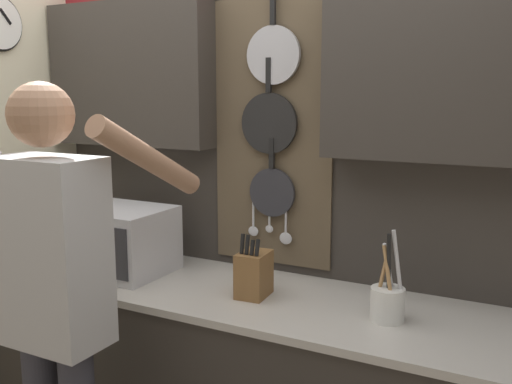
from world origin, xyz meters
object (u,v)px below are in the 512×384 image
object	(u,v)px
microwave	(112,239)
person	(55,289)
utensil_crock	(388,301)
knife_block	(254,274)

from	to	relation	value
microwave	person	xyz separation A→B (m)	(0.25, -0.57, -0.01)
microwave	utensil_crock	distance (m)	1.26
microwave	person	distance (m)	0.62
microwave	person	world-z (taller)	person
microwave	utensil_crock	size ratio (longest dim) A/B	1.57
microwave	knife_block	bearing A→B (deg)	0.06
utensil_crock	microwave	bearing A→B (deg)	-179.92
microwave	person	bearing A→B (deg)	-66.39
person	microwave	bearing A→B (deg)	113.61
knife_block	microwave	bearing A→B (deg)	-179.94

